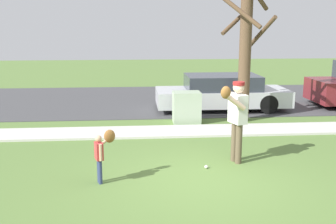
% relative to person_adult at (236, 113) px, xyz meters
% --- Properties ---
extents(ground_plane, '(48.00, 48.00, 0.00)m').
position_rel_person_adult_xyz_m(ground_plane, '(-0.87, 2.51, -1.11)').
color(ground_plane, '#567538').
extents(sidewalk_strip, '(36.00, 1.20, 0.06)m').
position_rel_person_adult_xyz_m(sidewalk_strip, '(-0.87, 2.61, -1.08)').
color(sidewalk_strip, beige).
rests_on(sidewalk_strip, ground).
extents(road_surface, '(36.00, 6.80, 0.02)m').
position_rel_person_adult_xyz_m(road_surface, '(-0.87, 7.61, -1.10)').
color(road_surface, '#424244').
rests_on(road_surface, ground).
extents(person_adult, '(0.68, 0.81, 1.79)m').
position_rel_person_adult_xyz_m(person_adult, '(0.00, 0.00, 0.00)').
color(person_adult, brown).
rests_on(person_adult, ground).
extents(person_child, '(0.42, 0.48, 1.00)m').
position_rel_person_adult_xyz_m(person_child, '(-2.80, -0.87, -0.46)').
color(person_child, navy).
rests_on(person_child, ground).
extents(baseball, '(0.07, 0.07, 0.07)m').
position_rel_person_adult_xyz_m(baseball, '(-0.69, -0.33, -1.08)').
color(baseball, white).
rests_on(baseball, ground).
extents(utility_cabinet, '(0.83, 0.64, 0.96)m').
position_rel_person_adult_xyz_m(utility_cabinet, '(-0.60, 3.72, -0.63)').
color(utility_cabinet, '#9EB293').
rests_on(utility_cabinet, ground).
extents(street_tree_near, '(1.84, 1.88, 4.20)m').
position_rel_person_adult_xyz_m(street_tree_near, '(1.20, 3.81, 1.15)').
color(street_tree_near, brown).
rests_on(street_tree_near, ground).
extents(parked_sedan_silver, '(4.60, 1.80, 1.23)m').
position_rel_person_adult_xyz_m(parked_sedan_silver, '(0.88, 5.49, -0.49)').
color(parked_sedan_silver, silver).
rests_on(parked_sedan_silver, road_surface).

